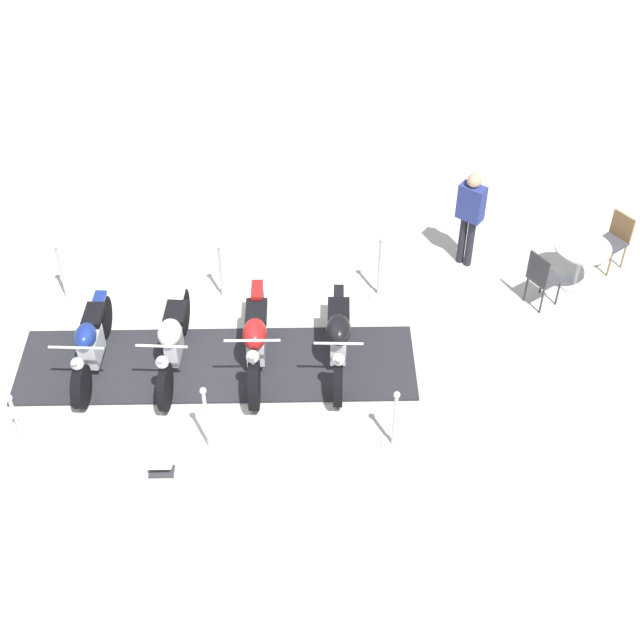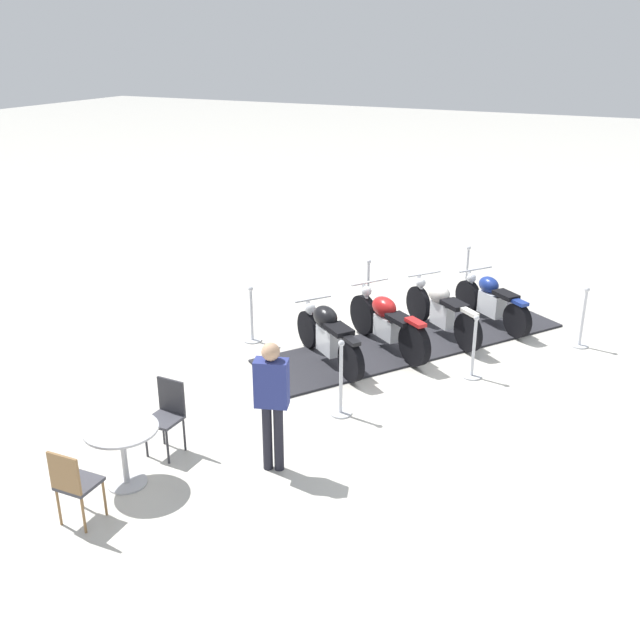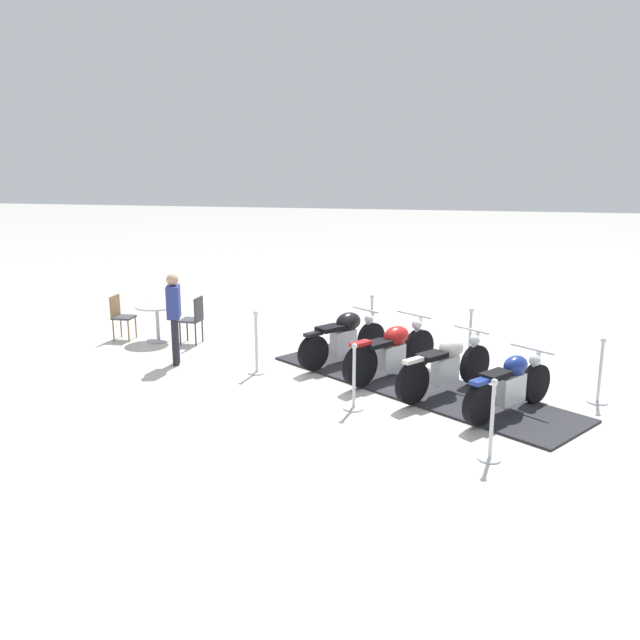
{
  "view_description": "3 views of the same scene",
  "coord_description": "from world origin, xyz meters",
  "views": [
    {
      "loc": [
        4.24,
        8.37,
        9.46
      ],
      "look_at": [
        -1.24,
        0.8,
        0.81
      ],
      "focal_mm": 51.86,
      "sensor_mm": 36.0,
      "label": 1
    },
    {
      "loc": [
        -11.02,
        -3.45,
        5.02
      ],
      "look_at": [
        -1.97,
        0.88,
        1.0
      ],
      "focal_mm": 40.24,
      "sensor_mm": 36.0,
      "label": 2
    },
    {
      "loc": [
        0.66,
        -10.69,
        3.71
      ],
      "look_at": [
        -1.61,
        -0.16,
        1.1
      ],
      "focal_mm": 37.46,
      "sensor_mm": 36.0,
      "label": 3
    }
  ],
  "objects": [
    {
      "name": "ground_plane",
      "position": [
        0.0,
        0.0,
        0.0
      ],
      "size": [
        80.0,
        80.0,
        0.0
      ],
      "primitive_type": "plane",
      "color": "beige"
    },
    {
      "name": "stanchion_left_rear",
      "position": [
        -2.83,
        0.15,
        0.38
      ],
      "size": [
        0.32,
        0.32,
        1.14
      ],
      "color": "silver",
      "rests_on": "ground_plane"
    },
    {
      "name": "info_placard",
      "position": [
        1.57,
        1.22,
        0.06
      ],
      "size": [
        0.38,
        0.35,
        0.2
      ],
      "rotation": [
        0.0,
        0.0,
        5.67
      ],
      "color": "#333338",
      "rests_on": "ground_plane"
    },
    {
      "name": "motorcycle_cream",
      "position": [
        0.5,
        -0.3,
        0.53
      ],
      "size": [
        1.44,
        1.77,
        0.98
      ],
      "rotation": [
        0.0,
        0.0,
        0.9
      ],
      "color": "black",
      "rests_on": "display_platform"
    },
    {
      "name": "cafe_table",
      "position": [
        -5.49,
        1.76,
        0.58
      ],
      "size": [
        0.87,
        0.87,
        0.76
      ],
      "color": "#B7B7BC",
      "rests_on": "ground_plane"
    },
    {
      "name": "stanchion_right_rear",
      "position": [
        -1.12,
        2.6,
        0.32
      ],
      "size": [
        0.33,
        0.33,
        1.01
      ],
      "color": "silver",
      "rests_on": "ground_plane"
    },
    {
      "name": "stanchion_right_front",
      "position": [
        2.83,
        -0.15,
        0.34
      ],
      "size": [
        0.32,
        0.32,
        1.05
      ],
      "color": "silver",
      "rests_on": "ground_plane"
    },
    {
      "name": "display_platform",
      "position": [
        0.0,
        0.0,
        0.02
      ],
      "size": [
        5.48,
        4.44,
        0.04
      ],
      "primitive_type": "cube",
      "rotation": [
        0.0,
        0.0,
        2.53
      ],
      "color": "#28282D",
      "rests_on": "ground_plane"
    },
    {
      "name": "cafe_chair_near_table",
      "position": [
        -6.31,
        1.74,
        0.54
      ],
      "size": [
        0.41,
        0.41,
        0.94
      ],
      "rotation": [
        0.0,
        0.0,
        0.03
      ],
      "color": "olive",
      "rests_on": "ground_plane"
    },
    {
      "name": "motorcycle_navy",
      "position": [
        1.43,
        -0.97,
        0.47
      ],
      "size": [
        1.34,
        1.67,
        0.9
      ],
      "rotation": [
        0.0,
        0.0,
        0.91
      ],
      "color": "black",
      "rests_on": "display_platform"
    },
    {
      "name": "stanchion_left_mid",
      "position": [
        -0.86,
        -1.23,
        0.34
      ],
      "size": [
        0.32,
        0.32,
        1.04
      ],
      "color": "silver",
      "rests_on": "ground_plane"
    },
    {
      "name": "bystander_person",
      "position": [
        -4.45,
        0.33,
        1.02
      ],
      "size": [
        0.33,
        0.45,
        1.7
      ],
      "rotation": [
        0.0,
        0.0,
        0.31
      ],
      "color": "#23232D",
      "rests_on": "ground_plane"
    },
    {
      "name": "motorcycle_black",
      "position": [
        -1.4,
        1.01,
        0.53
      ],
      "size": [
        1.35,
        1.74,
        0.93
      ],
      "rotation": [
        0.0,
        0.0,
        0.92
      ],
      "color": "black",
      "rests_on": "display_platform"
    },
    {
      "name": "cafe_chair_across_table",
      "position": [
        -4.66,
        1.74,
        0.56
      ],
      "size": [
        0.41,
        0.41,
        0.98
      ],
      "rotation": [
        0.0,
        0.0,
        3.12
      ],
      "color": "#2D2D33",
      "rests_on": "ground_plane"
    },
    {
      "name": "motorcycle_maroon",
      "position": [
        -0.46,
        0.35,
        0.51
      ],
      "size": [
        1.39,
        1.89,
        1.03
      ],
      "rotation": [
        0.0,
        0.0,
        0.96
      ],
      "color": "black",
      "rests_on": "display_platform"
    },
    {
      "name": "stanchion_right_mid",
      "position": [
        0.86,
        1.23,
        0.39
      ],
      "size": [
        0.31,
        0.31,
        1.13
      ],
      "color": "silver",
      "rests_on": "ground_plane"
    },
    {
      "name": "stanchion_left_front",
      "position": [
        1.12,
        -2.6,
        0.37
      ],
      "size": [
        0.3,
        0.3,
        1.08
      ],
      "color": "silver",
      "rests_on": "ground_plane"
    }
  ]
}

